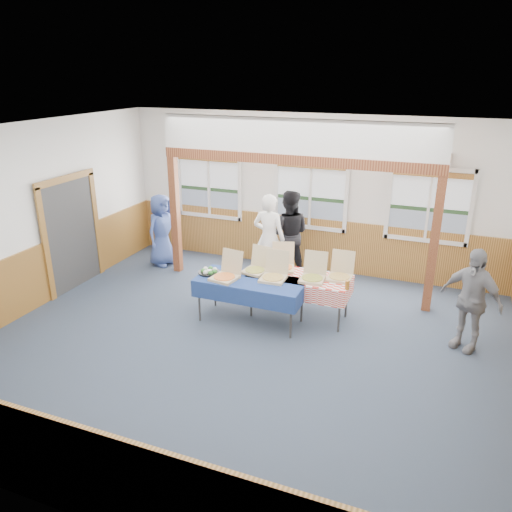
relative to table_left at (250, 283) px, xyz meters
The scene contains 29 objects.
floor 1.06m from the table_left, 73.45° to the right, with size 8.00×8.00×0.00m, color #2C3347.
ceiling 2.62m from the table_left, 73.45° to the right, with size 8.00×8.00×0.00m, color white.
wall_back 2.89m from the table_left, 85.28° to the left, with size 8.00×8.00×0.00m, color silver.
wall_front 4.36m from the table_left, 86.96° to the right, with size 8.00×8.00×0.00m, color silver.
wall_left 3.95m from the table_left, 168.60° to the right, with size 8.00×8.00×0.00m, color silver.
wainscot_back 2.73m from the table_left, 85.23° to the left, with size 7.98×0.05×1.10m, color brown.
wainscot_front 4.24m from the table_left, 86.94° to the right, with size 7.98×0.05×1.10m, color brown.
wainscot_left 3.83m from the table_left, 168.52° to the right, with size 0.05×6.98×1.10m, color brown.
cased_opening 3.75m from the table_left, behind, with size 0.06×1.30×2.10m, color #303030.
window_left 3.54m from the table_left, 127.57° to the left, with size 1.56×0.10×1.46m.
window_mid 2.88m from the table_left, 85.20° to the left, with size 1.56×0.10×1.46m.
window_right 3.82m from the table_left, 46.86° to the left, with size 1.56×0.10×1.46m.
post_left 2.79m from the table_left, 145.91° to the left, with size 0.15×0.15×2.40m, color #532212.
post_right 3.17m from the table_left, 29.44° to the left, with size 0.15×0.15×2.40m, color #532212.
cross_beam 2.37m from the table_left, 81.64° to the left, with size 5.15×0.18×0.18m, color #532212.
table_left is the anchor object (origin of this frame).
table_right 0.84m from the table_left, 32.79° to the left, with size 1.83×1.17×0.76m.
pizza_box_a 0.43m from the table_left, 164.67° to the right, with size 0.47×0.54×0.43m.
pizza_box_b 0.40m from the table_left, 25.04° to the left, with size 0.42×0.50×0.43m.
pizza_box_c 0.38m from the table_left, 96.48° to the left, with size 0.43×0.50×0.40m.
pizza_box_d 0.74m from the table_left, 62.08° to the left, with size 0.51×0.56×0.42m.
pizza_box_e 1.03m from the table_left, 21.55° to the left, with size 0.42×0.50×0.43m.
pizza_box_f 1.48m from the table_left, 23.75° to the left, with size 0.39×0.47×0.42m.
veggie_tray 0.76m from the table_left, behind, with size 0.37×0.37×0.09m.
drink_glass 1.57m from the table_left, ahead, with size 0.07×0.07×0.15m, color #9B5C19.
woman_white 1.77m from the table_left, 100.29° to the left, with size 0.65×0.43×1.78m, color white.
woman_black 2.17m from the table_left, 91.40° to the left, with size 0.86×0.67×1.78m, color black.
man_blue 3.25m from the table_left, 147.79° to the left, with size 0.76×0.49×1.55m, color #3D539A.
person_grey 3.38m from the table_left, ahead, with size 0.94×0.39×1.61m, color gray.
Camera 1 is at (2.62, -6.19, 4.00)m, focal length 35.00 mm.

